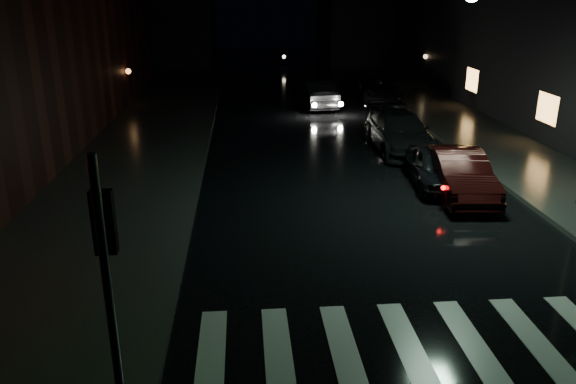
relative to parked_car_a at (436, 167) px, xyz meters
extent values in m
plane|color=black|center=(-5.80, -9.33, -0.65)|extent=(120.00, 120.00, 0.00)
cube|color=#282826|center=(-10.80, 4.67, -0.58)|extent=(6.00, 44.00, 0.15)
cube|color=#282826|center=(4.20, 4.67, -0.58)|extent=(4.00, 44.00, 0.15)
cube|color=black|center=(-15.80, 35.67, 3.35)|extent=(14.00, 10.00, 8.00)
cube|color=black|center=(8.20, 35.67, 2.85)|extent=(14.00, 10.00, 7.00)
cube|color=beige|center=(-2.80, -8.83, -0.65)|extent=(9.00, 3.00, 0.01)
cylinder|color=slate|center=(-8.10, -10.83, 1.60)|extent=(0.12, 0.12, 4.20)
cube|color=black|center=(-8.10, -10.65, 2.75)|extent=(0.28, 0.16, 0.85)
sphere|color=#0CFF33|center=(-8.10, -10.56, 2.50)|extent=(0.20, 0.20, 0.20)
imported|color=black|center=(0.00, 0.00, 0.00)|extent=(1.90, 3.97, 1.31)
imported|color=black|center=(0.42, -0.93, 0.07)|extent=(1.88, 4.51, 1.45)
imported|color=black|center=(0.00, 4.53, 0.11)|extent=(2.16, 5.28, 1.53)
imported|color=black|center=(1.80, 15.57, 0.01)|extent=(2.70, 4.99, 1.33)
imported|color=black|center=(-2.30, 13.85, 0.12)|extent=(2.21, 4.85, 1.54)
camera|label=1|loc=(-6.30, -17.34, 5.48)|focal=35.00mm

